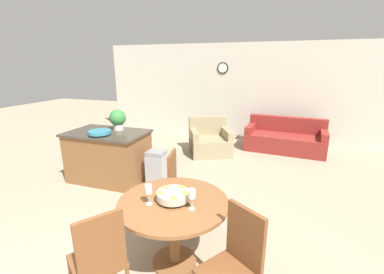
% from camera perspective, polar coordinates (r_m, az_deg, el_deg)
% --- Properties ---
extents(wall_back, '(8.00, 0.09, 2.70)m').
position_cam_1_polar(wall_back, '(7.61, 9.73, 9.85)').
color(wall_back, beige).
rests_on(wall_back, ground_plane).
extents(dining_table, '(1.14, 1.14, 0.77)m').
position_cam_1_polar(dining_table, '(2.81, -4.10, -17.08)').
color(dining_table, brown).
rests_on(dining_table, ground_plane).
extents(dining_chair_near_left, '(0.58, 0.58, 1.00)m').
position_cam_1_polar(dining_chair_near_left, '(2.52, -19.98, -23.85)').
color(dining_chair_near_left, brown).
rests_on(dining_chair_near_left, ground_plane).
extents(dining_chair_near_right, '(0.58, 0.58, 1.00)m').
position_cam_1_polar(dining_chair_near_right, '(2.38, 9.51, -25.66)').
color(dining_chair_near_right, brown).
rests_on(dining_chair_near_right, ground_plane).
extents(dining_chair_far_side, '(0.49, 0.49, 1.00)m').
position_cam_1_polar(dining_chair_far_side, '(3.53, -2.60, -10.59)').
color(dining_chair_far_side, brown).
rests_on(dining_chair_far_side, ground_plane).
extents(fruit_bowl, '(0.34, 0.34, 0.13)m').
position_cam_1_polar(fruit_bowl, '(2.68, -4.19, -12.72)').
color(fruit_bowl, '#B7B29E').
rests_on(fruit_bowl, dining_table).
extents(wine_glass_left, '(0.07, 0.07, 0.21)m').
position_cam_1_polar(wine_glass_left, '(2.62, -9.63, -11.52)').
color(wine_glass_left, silver).
rests_on(wine_glass_left, dining_table).
extents(wine_glass_right, '(0.07, 0.07, 0.21)m').
position_cam_1_polar(wine_glass_right, '(2.50, -0.00, -12.67)').
color(wine_glass_right, silver).
rests_on(wine_glass_right, dining_table).
extents(kitchen_island, '(1.43, 0.90, 0.93)m').
position_cam_1_polar(kitchen_island, '(5.05, -17.98, -4.01)').
color(kitchen_island, brown).
rests_on(kitchen_island, ground_plane).
extents(teal_bowl, '(0.39, 0.39, 0.08)m').
position_cam_1_polar(teal_bowl, '(4.74, -19.85, 1.01)').
color(teal_bowl, teal).
rests_on(teal_bowl, kitchen_island).
extents(potted_plant, '(0.31, 0.31, 0.38)m').
position_cam_1_polar(potted_plant, '(4.99, -16.18, 3.88)').
color(potted_plant, beige).
rests_on(potted_plant, kitchen_island).
extents(trash_bin, '(0.32, 0.29, 0.66)m').
position_cam_1_polar(trash_bin, '(4.63, -7.81, -7.04)').
color(trash_bin, '#9E9EA3').
rests_on(trash_bin, ground_plane).
extents(couch, '(1.97, 1.05, 0.82)m').
position_cam_1_polar(couch, '(6.91, 19.93, -0.52)').
color(couch, maroon).
rests_on(couch, ground_plane).
extents(armchair, '(1.23, 1.21, 0.86)m').
position_cam_1_polar(armchair, '(6.31, 3.92, -1.01)').
color(armchair, '#998966').
rests_on(armchair, ground_plane).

